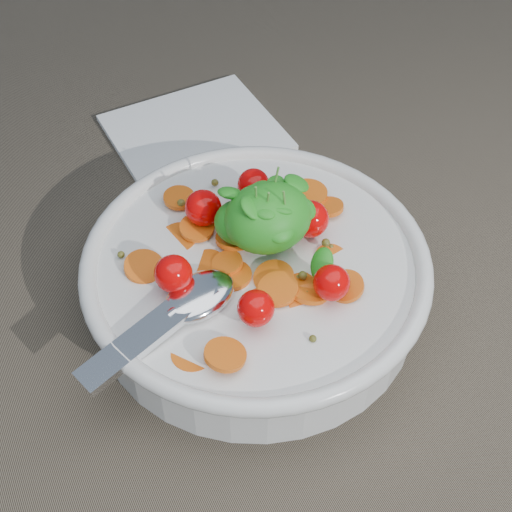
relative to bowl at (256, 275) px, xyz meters
name	(u,v)px	position (x,y,z in m)	size (l,w,h in m)	color
ground	(260,309)	(0.00, -0.01, -0.03)	(6.00, 6.00, 0.00)	brown
bowl	(256,275)	(0.00, 0.00, 0.00)	(0.28, 0.26, 0.11)	silver
napkin	(195,132)	(0.04, 0.22, -0.03)	(0.16, 0.14, 0.01)	white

